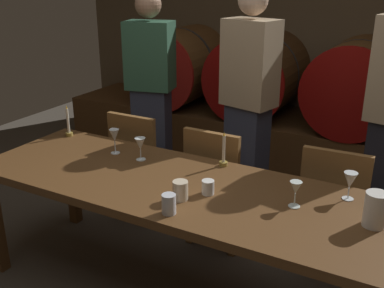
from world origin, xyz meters
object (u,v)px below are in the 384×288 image
(wine_glass_center_left, at_px, (140,144))
(wine_glass_far_left, at_px, (114,136))
(candle_left, at_px, (69,127))
(chair_left, at_px, (141,161))
(cup_right, at_px, (208,187))
(wine_glass_far_right, at_px, (350,181))
(cup_left, at_px, (180,190))
(wine_glass_center_right, at_px, (296,189))
(chair_center, at_px, (218,181))
(guest_center, at_px, (248,105))
(candle_right, at_px, (224,156))
(chair_right, at_px, (334,204))
(cup_center, at_px, (169,204))
(dining_table, at_px, (177,194))
(pitcher, at_px, (375,210))
(wine_barrel_far_left, at_px, (180,66))
(wine_barrel_center_left, at_px, (259,74))
(guest_left, at_px, (151,94))
(wine_barrel_center_right, at_px, (357,85))

(wine_glass_center_left, bearing_deg, wine_glass_far_left, 176.63)
(candle_left, bearing_deg, chair_left, 45.11)
(wine_glass_far_left, relative_size, cup_right, 2.12)
(chair_left, bearing_deg, wine_glass_far_left, 106.04)
(wine_glass_far_right, bearing_deg, cup_left, -151.13)
(wine_glass_center_right, distance_m, cup_left, 0.58)
(chair_center, bearing_deg, cup_left, 101.84)
(guest_center, distance_m, cup_right, 1.17)
(candle_right, height_order, wine_glass_center_left, candle_right)
(cup_left, bearing_deg, chair_right, 52.81)
(wine_glass_center_right, height_order, cup_right, wine_glass_center_right)
(cup_center, bearing_deg, chair_right, 58.41)
(guest_center, relative_size, cup_right, 22.98)
(dining_table, distance_m, pitcher, 1.05)
(wine_barrel_far_left, relative_size, pitcher, 5.51)
(dining_table, relative_size, cup_center, 24.13)
(dining_table, bearing_deg, guest_center, 91.26)
(dining_table, relative_size, wine_glass_center_left, 16.80)
(wine_barrel_center_left, bearing_deg, pitcher, -57.60)
(chair_left, bearing_deg, pitcher, 160.23)
(guest_left, xyz_separation_m, wine_glass_far_left, (0.34, -0.93, -0.02))
(wine_glass_center_left, bearing_deg, chair_right, 23.72)
(guest_left, height_order, wine_glass_far_right, guest_left)
(candle_left, relative_size, wine_glass_center_left, 1.57)
(candle_right, bearing_deg, candle_left, -178.01)
(wine_glass_center_left, height_order, cup_left, wine_glass_center_left)
(wine_barrel_center_left, distance_m, guest_left, 1.28)
(wine_barrel_center_left, distance_m, chair_left, 1.71)
(candle_left, bearing_deg, wine_glass_center_left, -9.77)
(chair_left, distance_m, candle_right, 0.95)
(wine_barrel_center_right, height_order, chair_center, wine_barrel_center_right)
(wine_barrel_center_left, distance_m, wine_glass_center_right, 2.48)
(wine_barrel_center_left, xyz_separation_m, cup_right, (0.61, -2.33, -0.11))
(wine_barrel_center_right, xyz_separation_m, cup_left, (-0.43, -2.45, -0.10))
(candle_left, height_order, cup_left, candle_left)
(wine_barrel_center_left, height_order, cup_center, wine_barrel_center_left)
(guest_left, xyz_separation_m, candle_right, (1.04, -0.78, -0.08))
(wine_barrel_center_left, xyz_separation_m, candle_right, (0.52, -1.95, -0.08))
(guest_left, bearing_deg, guest_center, 164.68)
(chair_center, distance_m, wine_glass_center_left, 0.66)
(candle_right, bearing_deg, pitcher, -18.38)
(chair_left, xyz_separation_m, guest_center, (0.69, 0.44, 0.43))
(wine_barrel_far_left, bearing_deg, cup_center, -60.95)
(dining_table, xyz_separation_m, wine_glass_center_right, (0.66, 0.05, 0.17))
(wine_barrel_far_left, xyz_separation_m, cup_left, (1.42, -2.45, -0.10))
(guest_center, distance_m, cup_center, 1.43)
(candle_right, relative_size, cup_left, 2.13)
(pitcher, xyz_separation_m, wine_glass_far_right, (-0.16, 0.22, 0.02))
(candle_left, xyz_separation_m, wine_glass_far_right, (1.95, -0.04, 0.04))
(chair_center, bearing_deg, wine_glass_center_left, 53.74)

